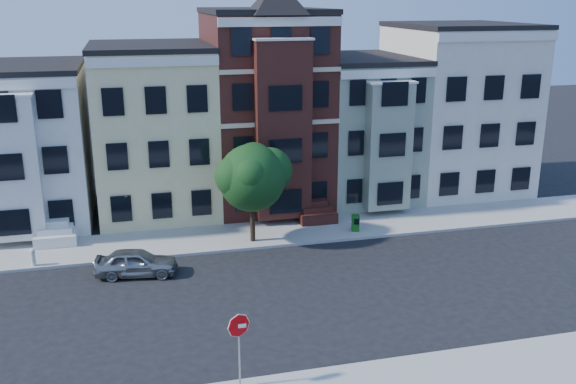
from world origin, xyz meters
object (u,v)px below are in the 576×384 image
object	(u,v)px
newspaper_box	(355,223)
fire_hydrant	(33,259)
street_tree	(252,182)
stop_sign	(239,346)
parked_car	(136,262)

from	to	relation	value
newspaper_box	fire_hydrant	size ratio (longest dim) A/B	1.35
street_tree	stop_sign	size ratio (longest dim) A/B	2.14
stop_sign	newspaper_box	bearing A→B (deg)	57.93
newspaper_box	stop_sign	world-z (taller)	stop_sign
parked_car	stop_sign	bearing A→B (deg)	-154.57
street_tree	fire_hydrant	world-z (taller)	street_tree
fire_hydrant	parked_car	bearing A→B (deg)	-23.08
stop_sign	parked_car	bearing A→B (deg)	108.59
newspaper_box	fire_hydrant	xyz separation A→B (m)	(-17.21, -0.78, -0.12)
stop_sign	fire_hydrant	bearing A→B (deg)	124.46
parked_car	newspaper_box	xyz separation A→B (m)	(12.27, 2.89, -0.05)
parked_car	stop_sign	world-z (taller)	stop_sign
stop_sign	street_tree	bearing A→B (deg)	78.84
newspaper_box	fire_hydrant	bearing A→B (deg)	-162.29
parked_car	fire_hydrant	xyz separation A→B (m)	(-4.94, 2.11, -0.17)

